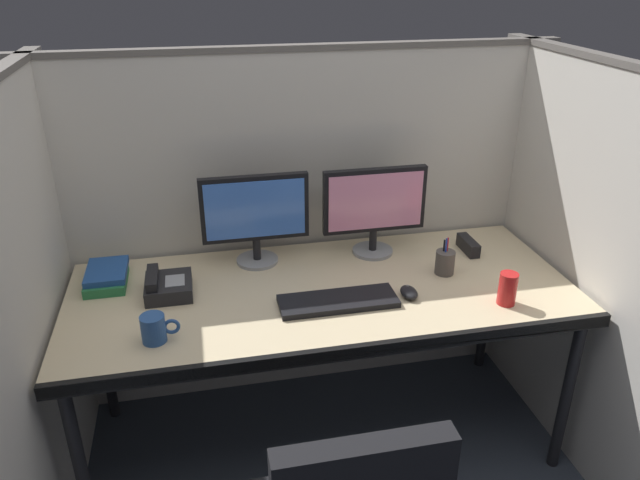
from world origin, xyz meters
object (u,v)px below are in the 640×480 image
(keyboard_main, at_px, (338,301))
(desk_phone, at_px, (167,286))
(soda_can, at_px, (508,289))
(coffee_mug, at_px, (154,329))
(pen_cup, at_px, (445,262))
(red_stapler, at_px, (468,245))
(desk, at_px, (323,301))
(monitor_left, at_px, (255,214))
(monitor_right, at_px, (375,205))
(book_stack, at_px, (107,277))
(computer_mouse, at_px, (409,292))

(keyboard_main, relative_size, desk_phone, 2.26)
(soda_can, distance_m, coffee_mug, 1.24)
(desk_phone, xyz_separation_m, pen_cup, (1.07, -0.06, 0.02))
(coffee_mug, height_order, red_stapler, coffee_mug)
(desk, height_order, coffee_mug, coffee_mug)
(monitor_left, xyz_separation_m, coffee_mug, (-0.39, -0.49, -0.17))
(monitor_right, relative_size, pen_cup, 2.80)
(monitor_left, xyz_separation_m, book_stack, (-0.59, -0.06, -0.19))
(monitor_right, height_order, soda_can, monitor_right)
(computer_mouse, relative_size, soda_can, 0.79)
(monitor_left, bearing_deg, red_stapler, -5.70)
(desk, bearing_deg, soda_can, -20.38)
(keyboard_main, distance_m, book_stack, 0.90)
(monitor_right, distance_m, computer_mouse, 0.43)
(coffee_mug, distance_m, red_stapler, 1.34)
(coffee_mug, bearing_deg, desk, 19.01)
(book_stack, bearing_deg, desk, -15.36)
(coffee_mug, distance_m, book_stack, 0.47)
(monitor_left, relative_size, coffee_mug, 3.41)
(book_stack, bearing_deg, coffee_mug, -65.68)
(computer_mouse, xyz_separation_m, desk_phone, (-0.87, 0.21, 0.02))
(keyboard_main, height_order, book_stack, book_stack)
(monitor_left, xyz_separation_m, computer_mouse, (0.52, -0.39, -0.20))
(keyboard_main, relative_size, red_stapler, 2.87)
(computer_mouse, bearing_deg, soda_can, -20.19)
(keyboard_main, bearing_deg, computer_mouse, -0.80)
(coffee_mug, relative_size, pen_cup, 0.82)
(desk, bearing_deg, coffee_mug, -160.99)
(monitor_right, relative_size, keyboard_main, 1.00)
(coffee_mug, bearing_deg, computer_mouse, 6.12)
(desk, xyz_separation_m, desk_phone, (-0.57, 0.09, 0.08))
(coffee_mug, bearing_deg, monitor_right, 28.38)
(monitor_right, bearing_deg, coffee_mug, -151.62)
(monitor_right, distance_m, book_stack, 1.09)
(red_stapler, xyz_separation_m, book_stack, (-1.48, 0.03, 0.00))
(monitor_left, distance_m, pen_cup, 0.78)
(keyboard_main, height_order, soda_can, soda_can)
(keyboard_main, distance_m, computer_mouse, 0.27)
(desk, distance_m, monitor_right, 0.46)
(soda_can, relative_size, red_stapler, 0.81)
(desk, relative_size, coffee_mug, 15.08)
(computer_mouse, bearing_deg, red_stapler, 39.25)
(keyboard_main, bearing_deg, soda_can, -11.76)
(pen_cup, bearing_deg, desk, -176.48)
(coffee_mug, bearing_deg, red_stapler, 17.46)
(soda_can, bearing_deg, red_stapler, 83.70)
(monitor_right, xyz_separation_m, book_stack, (-1.08, -0.05, -0.19))
(keyboard_main, relative_size, pen_cup, 2.80)
(monitor_right, xyz_separation_m, red_stapler, (0.40, -0.07, -0.19))
(desk_phone, bearing_deg, soda_can, -15.21)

